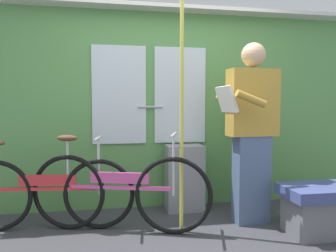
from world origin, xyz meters
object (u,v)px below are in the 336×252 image
at_px(bicycle_leaning_behind, 119,191).
at_px(trash_bin_by_wall, 184,178).
at_px(handrail_pole, 182,112).
at_px(bench_seat_corner, 321,209).
at_px(passenger_reading_newspaper, 251,128).
at_px(bicycle_near_door, 47,192).

distance_m(bicycle_leaning_behind, trash_bin_by_wall, 0.89).
height_order(handrail_pole, bench_seat_corner, handrail_pole).
relative_size(bicycle_leaning_behind, passenger_reading_newspaper, 0.93).
height_order(passenger_reading_newspaper, trash_bin_by_wall, passenger_reading_newspaper).
bearing_deg(trash_bin_by_wall, bicycle_near_door, -166.04).
bearing_deg(passenger_reading_newspaper, handrail_pole, 5.45).
xyz_separation_m(bicycle_near_door, handrail_pole, (1.24, -0.25, 0.76)).
bearing_deg(trash_bin_by_wall, passenger_reading_newspaper, -40.19).
xyz_separation_m(bicycle_leaning_behind, bench_seat_corner, (1.82, -0.38, -0.14)).
height_order(bicycle_leaning_behind, handrail_pole, handrail_pole).
xyz_separation_m(bicycle_near_door, bench_seat_corner, (2.48, -0.53, -0.12)).
xyz_separation_m(bicycle_near_door, trash_bin_by_wall, (1.41, 0.35, 0.01)).
bearing_deg(bicycle_near_door, passenger_reading_newspaper, 2.42).
bearing_deg(trash_bin_by_wall, handrail_pole, -105.08).
relative_size(bicycle_leaning_behind, trash_bin_by_wall, 2.26).
bearing_deg(bicycle_near_door, handrail_pole, -5.25).
bearing_deg(handrail_pole, trash_bin_by_wall, 74.92).
relative_size(bicycle_near_door, handrail_pole, 0.72).
bearing_deg(bicycle_leaning_behind, trash_bin_by_wall, 50.53).
xyz_separation_m(handrail_pole, bench_seat_corner, (1.24, -0.28, -0.88)).
xyz_separation_m(bicycle_leaning_behind, trash_bin_by_wall, (0.74, 0.50, -0.01)).
relative_size(bicycle_leaning_behind, handrail_pole, 0.74).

